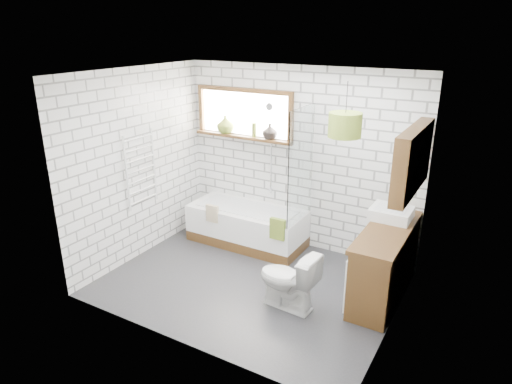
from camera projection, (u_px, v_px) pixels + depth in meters
The scene contains 22 objects.
floor at pixel (250, 283), 5.59m from camera, with size 3.40×2.60×0.01m, color #27272A.
ceiling at pixel (249, 73), 4.73m from camera, with size 3.40×2.60×0.01m, color white.
wall_back at pixel (299, 159), 6.22m from camera, with size 3.40×0.01×2.50m, color white.
wall_front at pixel (176, 229), 4.10m from camera, with size 3.40×0.01×2.50m, color white.
wall_left at pixel (138, 165), 5.96m from camera, with size 0.01×2.60×2.50m, color white.
wall_right at pixel (403, 217), 4.36m from camera, with size 0.01×2.60×2.50m, color white.
window at pixel (243, 114), 6.39m from camera, with size 1.52×0.16×0.68m, color #3C2410.
towel_radiator at pixel (141, 169), 5.96m from camera, with size 0.06×0.52×1.00m, color white.
mirror_cabinet at pixel (412, 160), 4.75m from camera, with size 0.16×1.20×0.70m, color #3C2410.
shower_riser at pixel (271, 149), 6.34m from camera, with size 0.02×0.02×1.30m, color silver.
bathtub at pixel (247, 226), 6.54m from camera, with size 1.65×0.73×0.54m, color white.
shower_screen at pixel (301, 166), 5.81m from camera, with size 0.02×0.72×1.50m, color white.
towel_green at pixel (278, 229), 5.84m from camera, with size 0.21×0.06×0.28m, color #5E7422.
towel_beige at pixel (212, 214), 6.32m from camera, with size 0.19×0.05×0.24m, color tan.
vanity at pixel (385, 263), 5.22m from camera, with size 0.47×1.46×0.83m, color #3C2410.
basin at pixel (391, 213), 5.34m from camera, with size 0.46×0.40×0.13m, color white.
tap at pixel (406, 211), 5.24m from camera, with size 0.03×0.03×0.16m, color silver.
toilet at pixel (288, 279), 5.01m from camera, with size 0.67×0.38×0.69m, color white.
vase_olive at pixel (225, 126), 6.57m from camera, with size 0.25×0.25×0.26m, color olive.
vase_dark at pixel (270, 133), 6.24m from camera, with size 0.20×0.20×0.21m, color black.
bottle at pixel (254, 132), 6.36m from camera, with size 0.06×0.06×0.20m, color olive.
pendant at pixel (345, 125), 4.24m from camera, with size 0.31×0.31×0.23m, color #5E7422.
Camera 1 is at (2.49, -4.18, 2.97)m, focal length 32.00 mm.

